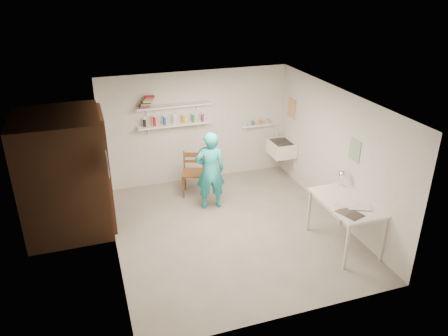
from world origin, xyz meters
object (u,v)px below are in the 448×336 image
object	(u,v)px
wooden_chair	(193,173)
belfast_sink	(281,148)
desk_lamp	(343,174)
work_table	(344,223)
wall_clock	(206,154)
man	(210,171)

from	to	relation	value
wooden_chair	belfast_sink	bearing A→B (deg)	23.34
desk_lamp	belfast_sink	bearing A→B (deg)	92.52
belfast_sink	work_table	distance (m)	2.73
wooden_chair	work_table	distance (m)	3.20
wooden_chair	work_table	world-z (taller)	wooden_chair
belfast_sink	wooden_chair	size ratio (longest dim) A/B	0.62
belfast_sink	wall_clock	xyz separation A→B (m)	(-1.87, -0.55, 0.34)
wooden_chair	desk_lamp	bearing A→B (deg)	-25.17
work_table	desk_lamp	xyz separation A→B (m)	(0.21, 0.50, 0.64)
belfast_sink	man	size ratio (longest dim) A/B	0.39
belfast_sink	work_table	bearing A→B (deg)	-92.32
man	wall_clock	distance (m)	0.34
wall_clock	desk_lamp	size ratio (longest dim) A/B	1.78
man	wooden_chair	world-z (taller)	man
man	wall_clock	xyz separation A→B (m)	(-0.02, 0.22, 0.26)
belfast_sink	desk_lamp	bearing A→B (deg)	-87.48
work_table	desk_lamp	size ratio (longest dim) A/B	8.00
wooden_chair	work_table	size ratio (longest dim) A/B	0.77
wooden_chair	work_table	xyz separation A→B (m)	(1.92, -2.56, -0.06)
desk_lamp	work_table	bearing A→B (deg)	-112.42
wall_clock	wooden_chair	xyz separation A→B (m)	(-0.16, 0.39, -0.55)
wall_clock	belfast_sink	bearing A→B (deg)	21.34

